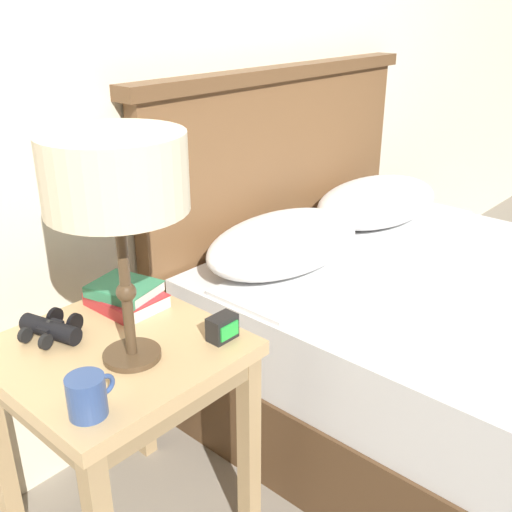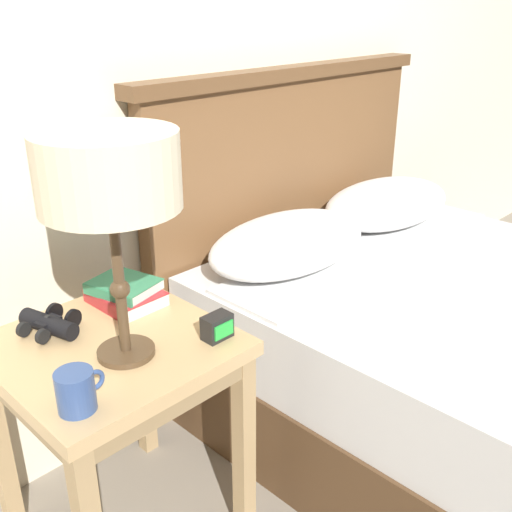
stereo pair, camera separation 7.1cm
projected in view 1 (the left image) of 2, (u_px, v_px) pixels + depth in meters
ground_plane at (416, 501)px, 1.72m from camera, size 20.00×20.00×0.00m
wall_back at (185, 7)px, 1.75m from camera, size 8.00×0.06×2.60m
nightstand at (118, 377)px, 1.42m from camera, size 0.51×0.51×0.58m
bed at (491, 360)px, 1.84m from camera, size 1.36×1.91×1.11m
table_lamp at (115, 178)px, 1.18m from camera, size 0.29×0.29×0.51m
book_on_nightstand at (126, 300)px, 1.56m from camera, size 0.15×0.19×0.04m
book_stacked_on_top at (124, 289)px, 1.55m from camera, size 0.17×0.19×0.03m
binoculars_pair at (51, 329)px, 1.42m from camera, size 0.15×0.16×0.05m
coffee_mug at (87, 396)px, 1.15m from camera, size 0.10×0.08×0.08m
alarm_clock at (223, 328)px, 1.41m from camera, size 0.07×0.05×0.06m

